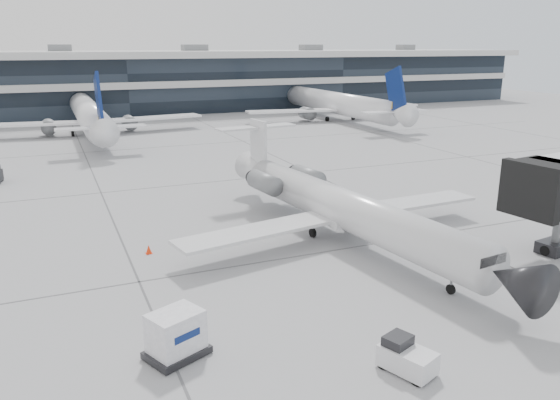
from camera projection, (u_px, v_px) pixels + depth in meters
name	position (u px, v px, depth m)	size (l,w,h in m)	color
ground	(306.00, 255.00, 33.10)	(220.00, 220.00, 0.00)	gray
terminal	(120.00, 85.00, 104.25)	(170.00, 22.00, 10.00)	black
bg_jet_center	(91.00, 133.00, 78.71)	(32.00, 40.00, 9.60)	white
bg_jet_right	(335.00, 119.00, 93.84)	(32.00, 40.00, 9.60)	white
regional_jet	(340.00, 206.00, 35.37)	(22.50, 28.09, 6.49)	silver
baggage_tug	(406.00, 357.00, 21.17)	(1.92, 2.42, 1.35)	silver
cargo_uld	(176.00, 335.00, 22.05)	(2.85, 2.53, 1.92)	black
traffic_cone	(149.00, 249.00, 33.25)	(0.46, 0.46, 0.56)	#F9330D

